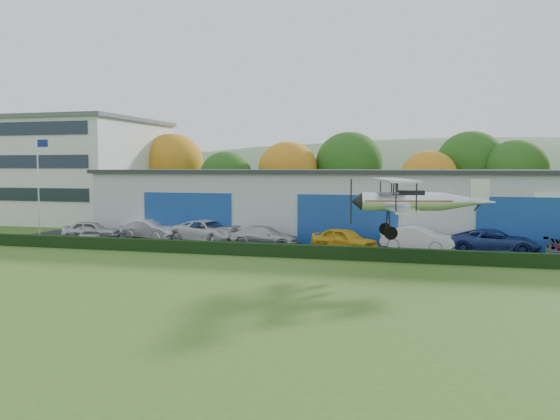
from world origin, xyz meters
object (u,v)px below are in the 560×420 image
(car_3, at_px, (265,237))
(car_1, at_px, (150,229))
(car_5, at_px, (419,239))
(office_block, at_px, (55,170))
(car_0, at_px, (91,230))
(car_2, at_px, (208,231))
(hangar, at_px, (359,203))
(biplane, at_px, (413,200))
(flagpole, at_px, (39,176))
(car_6, at_px, (495,242))
(car_4, at_px, (345,240))

(car_3, bearing_deg, car_1, 82.69)
(car_1, distance_m, car_5, 19.84)
(office_block, xyz_separation_m, car_0, (14.02, -14.87, -4.44))
(car_0, height_order, car_2, car_2)
(hangar, height_order, biplane, hangar)
(car_2, height_order, car_5, car_2)
(car_0, bearing_deg, flagpole, 58.44)
(hangar, bearing_deg, car_6, -36.18)
(car_1, relative_size, car_5, 0.95)
(office_block, distance_m, car_5, 40.78)
(car_4, xyz_separation_m, car_6, (9.35, 1.61, -0.00))
(car_4, height_order, car_5, car_5)
(car_1, bearing_deg, car_6, -75.88)
(office_block, bearing_deg, car_6, -18.26)
(hangar, relative_size, car_5, 8.39)
(car_2, distance_m, car_3, 4.86)
(office_block, distance_m, car_4, 37.06)
(flagpole, xyz_separation_m, car_4, (25.18, -2.69, -3.97))
(car_3, xyz_separation_m, car_6, (14.93, 1.02, 0.05))
(car_4, height_order, biplane, biplane)
(office_block, height_order, car_6, office_block)
(hangar, distance_m, car_1, 16.31)
(car_3, distance_m, car_4, 5.61)
(car_1, distance_m, car_6, 24.52)
(car_1, relative_size, biplane, 0.57)
(car_4, distance_m, car_6, 9.49)
(flagpole, xyz_separation_m, car_1, (10.01, -0.45, -3.98))
(car_1, distance_m, biplane, 22.15)
(flagpole, height_order, car_4, flagpole)
(car_2, bearing_deg, car_3, -83.15)
(car_2, bearing_deg, car_5, -69.73)
(car_1, bearing_deg, car_5, -76.78)
(car_0, relative_size, car_6, 0.78)
(car_5, bearing_deg, flagpole, 104.93)
(office_block, xyz_separation_m, car_5, (37.95, -14.26, -4.37))
(car_1, xyz_separation_m, car_2, (4.89, -0.37, 0.04))
(office_block, xyz_separation_m, car_4, (33.29, -15.69, -4.40))
(hangar, height_order, flagpole, flagpole)
(car_0, xyz_separation_m, car_5, (23.94, 0.61, 0.08))
(car_0, bearing_deg, car_1, -84.97)
(car_0, distance_m, car_3, 13.69)
(flagpole, distance_m, car_2, 15.44)
(hangar, height_order, car_5, hangar)
(office_block, distance_m, car_0, 20.91)
(hangar, xyz_separation_m, car_6, (9.64, -7.05, -1.85))
(hangar, xyz_separation_m, car_4, (0.29, -8.66, -1.85))
(car_6, bearing_deg, car_3, 96.63)
(car_3, height_order, car_6, car_6)
(car_1, xyz_separation_m, car_5, (19.83, -0.81, 0.04))
(car_2, bearing_deg, car_4, -78.31)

